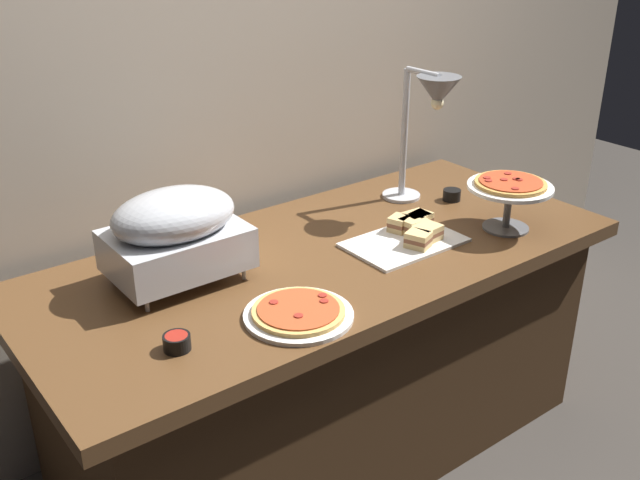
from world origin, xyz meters
name	(u,v)px	position (x,y,z in m)	size (l,w,h in m)	color
ground_plane	(325,444)	(0.00, 0.00, 0.00)	(8.00, 8.00, 0.00)	#38332D
back_wall	(236,84)	(0.00, 0.50, 1.20)	(4.40, 0.04, 2.40)	#B7A893
buffet_table	(326,353)	(0.00, 0.00, 0.39)	(1.90, 0.84, 0.76)	brown
chafing_dish	(175,231)	(-0.45, 0.12, 0.91)	(0.38, 0.27, 0.28)	#B7BABF
heat_lamp	(431,105)	(0.51, 0.08, 1.13)	(0.15, 0.30, 0.48)	#B7BABF
pizza_plate_front	(299,313)	(-0.30, -0.27, 0.77)	(0.29, 0.29, 0.03)	white
pizza_plate_center	(510,190)	(0.59, -0.22, 0.90)	(0.28, 0.28, 0.17)	#595B60
sandwich_platter	(412,233)	(0.28, -0.09, 0.78)	(0.37, 0.24, 0.06)	white
sauce_cup_near	(177,342)	(-0.62, -0.21, 0.78)	(0.07, 0.07, 0.04)	black
sauce_cup_far	(452,195)	(0.64, 0.07, 0.78)	(0.06, 0.06, 0.04)	black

